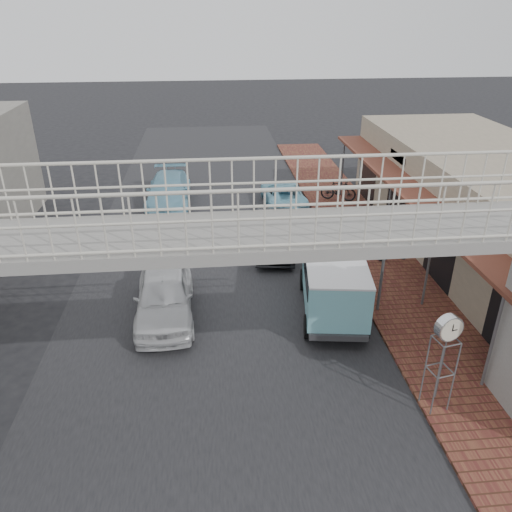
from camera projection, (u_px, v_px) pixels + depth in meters
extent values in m
plane|color=black|center=(216.00, 336.00, 15.25)|extent=(120.00, 120.00, 0.00)
cube|color=black|center=(216.00, 336.00, 15.24)|extent=(10.00, 60.00, 0.01)
cube|color=brown|center=(390.00, 277.00, 18.46)|extent=(3.00, 40.00, 0.10)
cube|color=gray|center=(503.00, 214.00, 18.87)|extent=(6.00, 18.00, 4.00)
cube|color=brown|center=(422.00, 194.00, 18.18)|extent=(1.80, 18.00, 0.12)
cube|color=silver|center=(399.00, 157.00, 21.15)|extent=(0.08, 2.60, 0.90)
cube|color=#B21914|center=(473.00, 214.00, 15.36)|extent=(0.08, 2.20, 0.80)
cube|color=gray|center=(213.00, 237.00, 9.40)|extent=(14.00, 2.00, 0.24)
cube|color=beige|center=(210.00, 187.00, 9.94)|extent=(14.00, 0.08, 1.10)
cube|color=beige|center=(212.00, 223.00, 8.25)|extent=(14.00, 0.08, 1.10)
imported|color=silver|center=(164.00, 295.00, 15.93)|extent=(1.96, 4.55, 1.53)
imported|color=black|center=(275.00, 234.00, 20.39)|extent=(2.02, 4.45, 1.41)
imported|color=#78BAD0|center=(283.00, 194.00, 25.04)|extent=(2.01, 4.23, 1.17)
imported|color=#70ABC3|center=(169.00, 191.00, 25.04)|extent=(2.12, 5.11, 1.48)
cylinder|color=black|center=(304.00, 280.00, 17.62)|extent=(0.36, 0.78, 0.75)
cylinder|color=black|center=(351.00, 281.00, 17.56)|extent=(0.36, 0.78, 0.75)
cylinder|color=black|center=(308.00, 326.00, 15.03)|extent=(0.36, 0.78, 0.75)
cylinder|color=black|center=(364.00, 328.00, 14.97)|extent=(0.36, 0.78, 0.75)
cube|color=#76C0CC|center=(335.00, 283.00, 15.61)|extent=(2.27, 3.64, 1.44)
cube|color=#76C0CC|center=(328.00, 261.00, 17.49)|extent=(1.85, 1.19, 0.96)
cube|color=black|center=(335.00, 272.00, 15.43)|extent=(2.23, 3.01, 0.54)
cube|color=silver|center=(336.00, 262.00, 15.28)|extent=(2.29, 3.65, 0.06)
imported|color=black|center=(369.00, 251.00, 19.27)|extent=(1.76, 0.62, 0.93)
imported|color=black|center=(338.00, 190.00, 25.46)|extent=(1.87, 1.19, 1.09)
cylinder|color=#59595B|center=(425.00, 369.00, 12.14)|extent=(0.04, 0.04, 2.00)
cylinder|color=#59595B|center=(442.00, 365.00, 12.27)|extent=(0.04, 0.04, 2.00)
cylinder|color=#59595B|center=(437.00, 382.00, 11.73)|extent=(0.04, 0.04, 2.00)
cylinder|color=#59595B|center=(454.00, 378.00, 11.86)|extent=(0.04, 0.04, 2.00)
cylinder|color=silver|center=(449.00, 327.00, 11.40)|extent=(0.68, 0.36, 0.65)
cylinder|color=beige|center=(452.00, 330.00, 11.30)|extent=(0.56, 0.14, 0.57)
cylinder|color=beige|center=(446.00, 325.00, 11.51)|extent=(0.56, 0.14, 0.57)
cylinder|color=#59595B|center=(382.00, 272.00, 15.80)|extent=(0.10, 0.10, 2.76)
cube|color=black|center=(386.00, 244.00, 15.33)|extent=(1.14, 0.13, 0.86)
cone|color=black|center=(411.00, 242.00, 15.45)|extent=(0.64, 1.08, 1.05)
cube|color=white|center=(385.00, 246.00, 15.31)|extent=(0.76, 0.06, 0.57)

